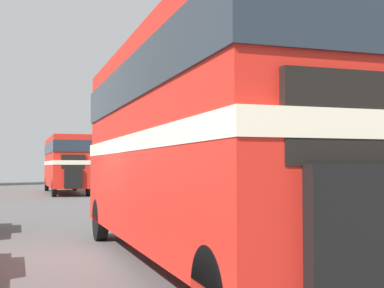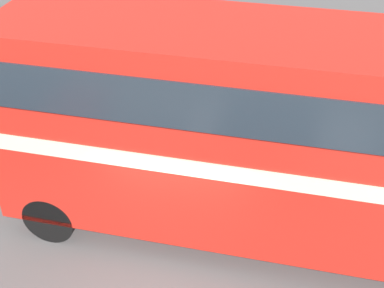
# 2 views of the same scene
# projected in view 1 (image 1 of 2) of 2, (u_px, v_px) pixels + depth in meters

# --- Properties ---
(ground_plane) EXTENTS (120.00, 120.00, 0.00)m
(ground_plane) POSITION_uv_depth(u_px,v_px,m) (114.00, 256.00, 11.45)
(ground_plane) COLOR #565454
(sidewalk_right) EXTENTS (3.50, 120.00, 0.12)m
(sidewalk_right) POSITION_uv_depth(u_px,v_px,m) (378.00, 240.00, 13.56)
(sidewalk_right) COLOR gray
(sidewalk_right) RESTS_ON ground_plane
(double_decker_bus) EXTENTS (2.57, 10.64, 4.38)m
(double_decker_bus) POSITION_uv_depth(u_px,v_px,m) (192.00, 132.00, 10.38)
(double_decker_bus) COLOR red
(double_decker_bus) RESTS_ON ground_plane
(bus_distant) EXTENTS (2.49, 10.81, 4.01)m
(bus_distant) POSITION_uv_depth(u_px,v_px,m) (66.00, 160.00, 38.78)
(bus_distant) COLOR red
(bus_distant) RESTS_ON ground_plane
(pedestrian_walking) EXTENTS (0.35, 0.35, 1.71)m
(pedestrian_walking) POSITION_uv_depth(u_px,v_px,m) (229.00, 187.00, 22.53)
(pedestrian_walking) COLOR #282833
(pedestrian_walking) RESTS_ON sidewalk_right
(bicycle_on_pavement) EXTENTS (0.05, 1.76, 0.78)m
(bicycle_on_pavement) POSITION_uv_depth(u_px,v_px,m) (177.00, 191.00, 31.85)
(bicycle_on_pavement) COLOR black
(bicycle_on_pavement) RESTS_ON sidewalk_right
(street_lamp) EXTENTS (0.36, 0.36, 5.86)m
(street_lamp) POSITION_uv_depth(u_px,v_px,m) (312.00, 89.00, 13.97)
(street_lamp) COLOR #38383D
(street_lamp) RESTS_ON sidewalk_right
(shop_building_block) EXTENTS (17.84, 9.88, 10.17)m
(shop_building_block) POSITION_uv_depth(u_px,v_px,m) (254.00, 132.00, 48.69)
(shop_building_block) COLOR beige
(shop_building_block) RESTS_ON ground_plane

